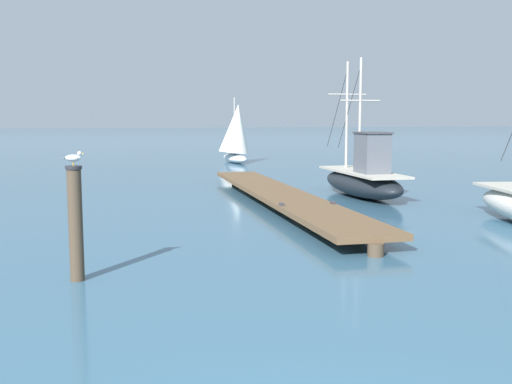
{
  "coord_description": "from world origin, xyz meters",
  "views": [
    {
      "loc": [
        -1.6,
        -3.58,
        2.99
      ],
      "look_at": [
        1.94,
        8.83,
        1.4
      ],
      "focal_mm": 41.66,
      "sensor_mm": 36.0,
      "label": 1
    }
  ],
  "objects": [
    {
      "name": "floating_dock",
      "position": [
        4.85,
        16.05,
        0.36
      ],
      "size": [
        2.66,
        16.57,
        0.53
      ],
      "color": "brown",
      "rests_on": "ground"
    },
    {
      "name": "fishing_boat_0",
      "position": [
        8.62,
        17.18,
        0.72
      ],
      "size": [
        2.1,
        7.01,
        5.33
      ],
      "color": "black",
      "rests_on": "ground"
    },
    {
      "name": "mooring_piling",
      "position": [
        -1.85,
        7.69,
        1.11
      ],
      "size": [
        0.3,
        0.3,
        2.14
      ],
      "color": "#4C3D2D",
      "rests_on": "ground"
    },
    {
      "name": "perched_seagull",
      "position": [
        -1.85,
        7.69,
        2.29
      ],
      "size": [
        0.38,
        0.18,
        0.26
      ],
      "color": "gold",
      "rests_on": "mooring_piling"
    },
    {
      "name": "distant_sailboat",
      "position": [
        8.2,
        35.84,
        2.0
      ],
      "size": [
        2.51,
        4.18,
        4.45
      ],
      "color": "silver",
      "rests_on": "ground"
    }
  ]
}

